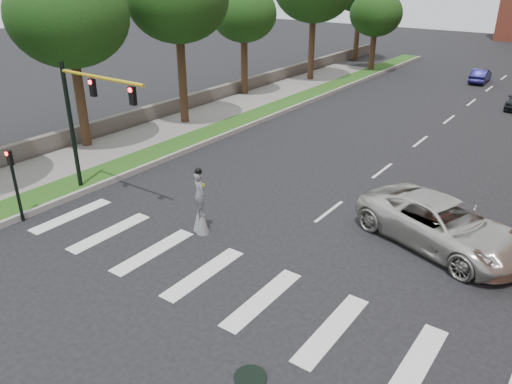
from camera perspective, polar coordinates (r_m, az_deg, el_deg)
name	(u,v)px	position (r m, az deg, el deg)	size (l,w,h in m)	color
ground_plane	(213,300)	(16.85, -4.91, -12.24)	(160.00, 160.00, 0.00)	black
grass_median	(269,111)	(37.73, 1.48, 9.26)	(2.00, 60.00, 0.25)	#1F4814
median_curb	(281,113)	(37.17, 2.83, 9.02)	(0.20, 60.00, 0.28)	gray
sidewalk_left	(140,138)	(32.48, -13.10, 6.01)	(4.00, 60.00, 0.18)	slate
stone_wall	(228,90)	(42.38, -3.21, 11.52)	(0.50, 56.00, 1.10)	#554F49
manhole	(251,377)	(14.22, -0.63, -20.40)	(0.90, 0.90, 0.04)	black
traffic_signal	(85,111)	(23.64, -18.95, 8.73)	(5.30, 0.23, 6.20)	black
secondary_signal	(14,179)	(23.03, -25.90, 1.32)	(0.25, 0.21, 3.23)	black
stilt_performer	(200,207)	(20.31, -6.40, -1.69)	(0.82, 0.65, 2.84)	#372316
suv_crossing	(442,224)	(20.60, 20.46, -3.44)	(3.11, 6.75, 1.88)	beige
car_mid	(480,76)	(52.14, 24.27, 12.02)	(1.35, 3.87, 1.27)	#18164E
tree_1	(68,16)	(30.42, -20.66, 18.27)	(6.58, 6.58, 10.34)	#372316
tree_3	(244,14)	(41.93, -1.40, 19.64)	(5.22, 5.22, 8.76)	#372316
tree_6	(376,14)	(53.68, 13.55, 19.17)	(5.19, 5.19, 7.87)	#372316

